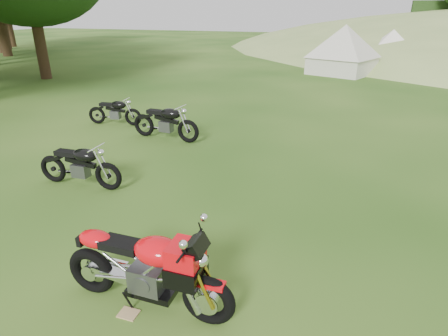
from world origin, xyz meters
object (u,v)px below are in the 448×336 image
(plywood_board, at_px, (129,314))
(vintage_moto_d, at_px, (165,121))
(vintage_moto_b, at_px, (114,111))
(sport_motorcycle, at_px, (145,263))
(tent_left, at_px, (344,50))
(tent_mid, at_px, (391,46))
(vintage_moto_a, at_px, (79,164))

(plywood_board, relative_size, vintage_moto_d, 0.11)
(vintage_moto_b, height_order, vintage_moto_d, vintage_moto_d)
(sport_motorcycle, relative_size, vintage_moto_d, 1.06)
(vintage_moto_b, distance_m, tent_left, 14.70)
(vintage_moto_b, xyz_separation_m, tent_mid, (8.94, 18.23, 0.75))
(plywood_board, distance_m, tent_mid, 25.50)
(vintage_moto_d, bearing_deg, tent_mid, 74.77)
(plywood_board, relative_size, tent_left, 0.08)
(vintage_moto_a, bearing_deg, plywood_board, -46.50)
(vintage_moto_a, distance_m, tent_left, 17.95)
(plywood_board, bearing_deg, vintage_moto_b, 125.66)
(vintage_moto_b, height_order, tent_mid, tent_mid)
(vintage_moto_a, distance_m, vintage_moto_d, 3.36)
(vintage_moto_b, height_order, tent_left, tent_left)
(vintage_moto_b, bearing_deg, vintage_moto_d, -28.89)
(vintage_moto_a, height_order, tent_mid, tent_mid)
(vintage_moto_d, bearing_deg, plywood_board, -61.89)
(plywood_board, bearing_deg, tent_mid, 81.05)
(sport_motorcycle, bearing_deg, vintage_moto_a, 139.82)
(vintage_moto_d, bearing_deg, vintage_moto_a, -89.57)
(vintage_moto_a, distance_m, vintage_moto_b, 4.61)
(sport_motorcycle, relative_size, plywood_board, 9.20)
(sport_motorcycle, relative_size, vintage_moto_a, 1.15)
(sport_motorcycle, distance_m, tent_left, 20.06)
(vintage_moto_b, xyz_separation_m, vintage_moto_d, (2.24, -0.78, 0.08))
(vintage_moto_a, bearing_deg, tent_left, 73.59)
(tent_mid, bearing_deg, vintage_moto_b, -120.99)
(tent_mid, bearing_deg, plywood_board, -103.81)
(plywood_board, height_order, tent_mid, tent_mid)
(vintage_moto_a, bearing_deg, sport_motorcycle, -42.70)
(vintage_moto_b, bearing_deg, vintage_moto_a, -73.56)
(vintage_moto_a, height_order, vintage_moto_d, vintage_moto_d)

